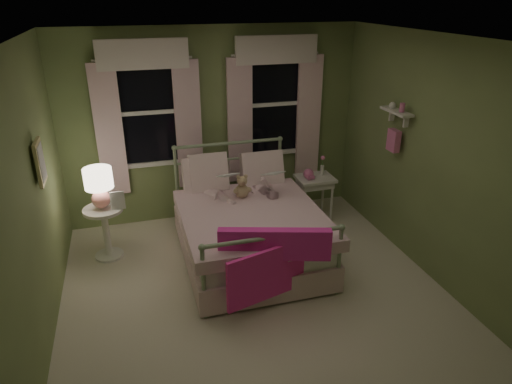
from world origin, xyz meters
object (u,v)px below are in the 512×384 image
object	(u,v)px
bed	(248,229)
teddy_bear	(242,188)
table_lamp	(99,184)
nightstand_left	(105,226)
nightstand_right	(315,184)
child_right	(260,172)
child_left	(216,175)

from	to	relation	value
bed	teddy_bear	bearing A→B (deg)	88.85
table_lamp	teddy_bear	bearing A→B (deg)	-6.77
teddy_bear	table_lamp	size ratio (longest dim) A/B	0.62
nightstand_left	nightstand_right	xyz separation A→B (m)	(2.77, 0.22, 0.13)
bed	teddy_bear	xyz separation A→B (m)	(0.01, 0.27, 0.42)
teddy_bear	nightstand_right	bearing A→B (deg)	19.89
child_right	nightstand_right	distance (m)	0.96
nightstand_left	nightstand_right	world-z (taller)	same
child_left	table_lamp	size ratio (longest dim) A/B	1.50
teddy_bear	nightstand_left	world-z (taller)	teddy_bear
teddy_bear	nightstand_right	size ratio (longest dim) A/B	0.47
child_right	nightstand_left	distance (m)	1.98
child_left	table_lamp	world-z (taller)	child_left
bed	table_lamp	world-z (taller)	bed
teddy_bear	bed	bearing A→B (deg)	-91.15
child_right	nightstand_right	size ratio (longest dim) A/B	1.07
child_right	teddy_bear	world-z (taller)	child_right
teddy_bear	nightstand_left	size ratio (longest dim) A/B	0.47
bed	child_right	world-z (taller)	child_right
table_lamp	nightstand_right	bearing A→B (deg)	4.47
child_left	nightstand_right	size ratio (longest dim) A/B	1.14
table_lamp	nightstand_right	xyz separation A→B (m)	(2.77, 0.22, -0.40)
child_right	teddy_bear	xyz separation A→B (m)	(-0.28, -0.16, -0.12)
bed	nightstand_right	world-z (taller)	bed
nightstand_left	table_lamp	bearing A→B (deg)	0.00
bed	nightstand_right	xyz separation A→B (m)	(1.14, 0.69, 0.17)
teddy_bear	child_left	bearing A→B (deg)	150.50
child_right	table_lamp	xyz separation A→B (m)	(-1.92, 0.04, 0.04)
nightstand_left	child_right	bearing A→B (deg)	-1.07
bed	child_right	xyz separation A→B (m)	(0.29, 0.43, 0.53)
child_right	table_lamp	bearing A→B (deg)	-13.59
bed	child_left	bearing A→B (deg)	122.39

